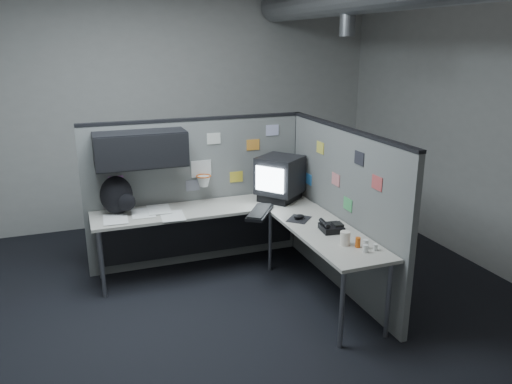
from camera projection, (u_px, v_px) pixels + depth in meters
name	position (u px, v px, depth m)	size (l,w,h in m)	color
room	(305.00, 79.00, 4.18)	(5.62, 5.62, 3.22)	black
partition_back	(184.00, 178.00, 5.33)	(2.44, 0.42, 1.63)	slate
partition_right	(342.00, 209.00, 4.92)	(0.07, 2.23, 1.63)	slate
desk	(235.00, 224.00, 5.10)	(2.31, 2.11, 0.73)	#B0AC9F
monitor	(280.00, 178.00, 5.42)	(0.59, 0.59, 0.48)	black
keyboard	(260.00, 212.00, 5.03)	(0.43, 0.51, 0.04)	black
mouse	(299.00, 218.00, 4.88)	(0.30, 0.30, 0.05)	black
phone	(331.00, 227.00, 4.58)	(0.21, 0.23, 0.10)	black
bottles	(365.00, 245.00, 4.17)	(0.15, 0.17, 0.09)	silver
cup	(345.00, 238.00, 4.26)	(0.09, 0.09, 0.12)	silver
papers	(148.00, 214.00, 5.01)	(0.79, 0.56, 0.01)	white
backpack	(117.00, 196.00, 4.98)	(0.38, 0.34, 0.39)	black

